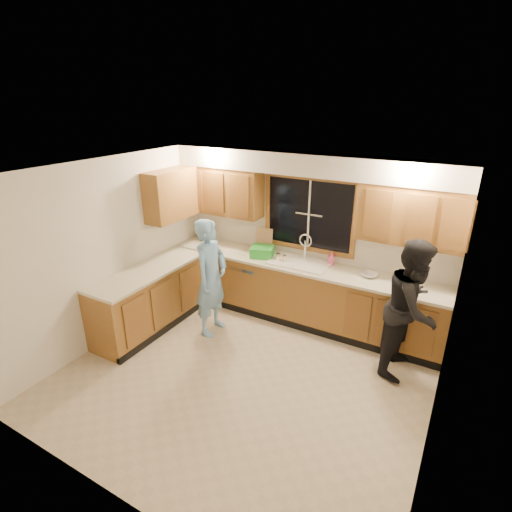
{
  "coord_description": "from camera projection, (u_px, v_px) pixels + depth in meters",
  "views": [
    {
      "loc": [
        2.11,
        -3.41,
        3.22
      ],
      "look_at": [
        -0.19,
        0.65,
        1.33
      ],
      "focal_mm": 28.0,
      "sensor_mm": 36.0,
      "label": 1
    }
  ],
  "objects": [
    {
      "name": "upper_cabinets_right",
      "position": [
        411.0,
        215.0,
        4.99
      ],
      "size": [
        1.35,
        0.33,
        0.75
      ],
      "primitive_type": "cube",
      "color": "#92602A",
      "rests_on": "wall_back"
    },
    {
      "name": "countertop_left",
      "position": [
        149.0,
        271.0,
        5.68
      ],
      "size": [
        0.63,
        1.9,
        0.04
      ],
      "primitive_type": "cube",
      "color": "beige",
      "rests_on": "base_cabinets_left"
    },
    {
      "name": "man",
      "position": [
        211.0,
        278.0,
        5.58
      ],
      "size": [
        0.44,
        0.64,
        1.7
      ],
      "primitive_type": "imported",
      "rotation": [
        0.0,
        0.0,
        1.63
      ],
      "color": "#77ADE1",
      "rests_on": "floor"
    },
    {
      "name": "soap_bottle",
      "position": [
        331.0,
        258.0,
        5.8
      ],
      "size": [
        0.12,
        0.12,
        0.21
      ],
      "primitive_type": "imported",
      "rotation": [
        0.0,
        0.0,
        0.31
      ],
      "color": "#E7588A",
      "rests_on": "countertop_back"
    },
    {
      "name": "wall_back",
      "position": [
        308.0,
        237.0,
        5.99
      ],
      "size": [
        4.2,
        0.0,
        4.2
      ],
      "primitive_type": "plane",
      "rotation": [
        1.57,
        0.0,
        0.0
      ],
      "color": "white",
      "rests_on": "ground"
    },
    {
      "name": "window_frame",
      "position": [
        309.0,
        214.0,
        5.85
      ],
      "size": [
        1.44,
        0.03,
        1.14
      ],
      "color": "black",
      "rests_on": "wall_back"
    },
    {
      "name": "countertop_back",
      "position": [
        299.0,
        265.0,
        5.86
      ],
      "size": [
        4.2,
        0.63,
        0.04
      ],
      "primitive_type": "cube",
      "color": "beige",
      "rests_on": "base_cabinets_back"
    },
    {
      "name": "wall_left",
      "position": [
        110.0,
        252.0,
        5.41
      ],
      "size": [
        0.0,
        3.8,
        3.8
      ],
      "primitive_type": "plane",
      "rotation": [
        1.57,
        0.0,
        1.57
      ],
      "color": "white",
      "rests_on": "ground"
    },
    {
      "name": "dishwasher",
      "position": [
        249.0,
        283.0,
        6.44
      ],
      "size": [
        0.6,
        0.56,
        0.82
      ],
      "primitive_type": "cube",
      "color": "white",
      "rests_on": "floor"
    },
    {
      "name": "soffit",
      "position": [
        307.0,
        164.0,
        5.43
      ],
      "size": [
        4.2,
        0.35,
        0.3
      ],
      "primitive_type": "cube",
      "color": "beige",
      "rests_on": "wall_back"
    },
    {
      "name": "base_cabinets_left",
      "position": [
        151.0,
        299.0,
        5.86
      ],
      "size": [
        0.6,
        1.9,
        0.88
      ],
      "primitive_type": "cube",
      "color": "#92602A",
      "rests_on": "ground"
    },
    {
      "name": "upper_cabinets_left",
      "position": [
        222.0,
        190.0,
        6.29
      ],
      "size": [
        1.35,
        0.33,
        0.75
      ],
      "primitive_type": "cube",
      "color": "#92602A",
      "rests_on": "wall_back"
    },
    {
      "name": "can_left",
      "position": [
        284.0,
        259.0,
        5.88
      ],
      "size": [
        0.06,
        0.06,
        0.11
      ],
      "primitive_type": "cylinder",
      "rotation": [
        0.0,
        0.0,
        0.02
      ],
      "color": "beige",
      "rests_on": "countertop_back"
    },
    {
      "name": "bowl",
      "position": [
        369.0,
        275.0,
        5.43
      ],
      "size": [
        0.25,
        0.25,
        0.05
      ],
      "primitive_type": "imported",
      "rotation": [
        0.0,
        0.0,
        -0.21
      ],
      "color": "silver",
      "rests_on": "countertop_back"
    },
    {
      "name": "sink",
      "position": [
        299.0,
        267.0,
        5.89
      ],
      "size": [
        0.86,
        0.52,
        0.57
      ],
      "color": "white",
      "rests_on": "countertop_back"
    },
    {
      "name": "base_cabinets_back",
      "position": [
        298.0,
        293.0,
        6.05
      ],
      "size": [
        4.2,
        0.6,
        0.88
      ],
      "primitive_type": "cube",
      "color": "#92602A",
      "rests_on": "ground"
    },
    {
      "name": "woman",
      "position": [
        412.0,
        308.0,
        4.75
      ],
      "size": [
        0.76,
        0.92,
        1.72
      ],
      "primitive_type": "imported",
      "rotation": [
        0.0,
        0.0,
        1.43
      ],
      "color": "black",
      "rests_on": "floor"
    },
    {
      "name": "ceiling",
      "position": [
        241.0,
        173.0,
        3.99
      ],
      "size": [
        4.2,
        4.2,
        0.0
      ],
      "primitive_type": "plane",
      "rotation": [
        3.14,
        0.0,
        0.0
      ],
      "color": "white"
    },
    {
      "name": "cutting_board",
      "position": [
        264.0,
        240.0,
        6.3
      ],
      "size": [
        0.29,
        0.15,
        0.36
      ],
      "primitive_type": "cube",
      "rotation": [
        -0.21,
        0.0,
        0.23
      ],
      "color": "tan",
      "rests_on": "countertop_back"
    },
    {
      "name": "stove",
      "position": [
        121.0,
        316.0,
        5.4
      ],
      "size": [
        0.58,
        0.75,
        0.9
      ],
      "primitive_type": "cube",
      "color": "white",
      "rests_on": "floor"
    },
    {
      "name": "can_right",
      "position": [
        278.0,
        258.0,
        5.91
      ],
      "size": [
        0.08,
        0.08,
        0.13
      ],
      "primitive_type": "cylinder",
      "rotation": [
        0.0,
        0.0,
        -0.08
      ],
      "color": "beige",
      "rests_on": "countertop_back"
    },
    {
      "name": "upper_cabinets_return",
      "position": [
        171.0,
        195.0,
        6.03
      ],
      "size": [
        0.33,
        0.9,
        0.75
      ],
      "primitive_type": "cube",
      "color": "#92602A",
      "rests_on": "wall_left"
    },
    {
      "name": "knife_block",
      "position": [
        209.0,
        235.0,
        6.74
      ],
      "size": [
        0.12,
        0.1,
        0.2
      ],
      "primitive_type": "cube",
      "rotation": [
        0.0,
        0.0,
        0.12
      ],
      "color": "brown",
      "rests_on": "countertop_back"
    },
    {
      "name": "floor",
      "position": [
        244.0,
        376.0,
        4.92
      ],
      "size": [
        4.2,
        4.2,
        0.0
      ],
      "primitive_type": "plane",
      "color": "#C7B599",
      "rests_on": "ground"
    },
    {
      "name": "dish_crate",
      "position": [
        262.0,
        251.0,
        6.11
      ],
      "size": [
        0.41,
        0.4,
        0.16
      ],
      "primitive_type": "cube",
      "rotation": [
        0.0,
        0.0,
        0.31
      ],
      "color": "green",
      "rests_on": "countertop_back"
    },
    {
      "name": "wall_right",
      "position": [
        447.0,
        337.0,
        3.49
      ],
      "size": [
        0.0,
        3.8,
        3.8
      ],
      "primitive_type": "plane",
      "rotation": [
        1.57,
        0.0,
        -1.57
      ],
      "color": "white",
      "rests_on": "ground"
    }
  ]
}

